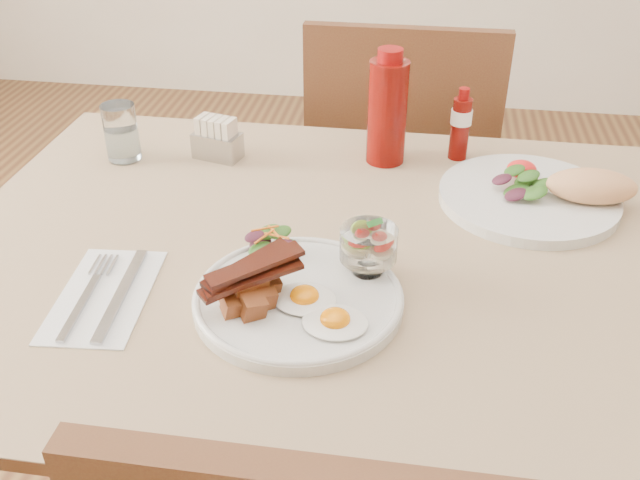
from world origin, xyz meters
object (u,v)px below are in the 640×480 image
table (379,301)px  fruit_cup (368,244)px  second_plate (543,193)px  water_glass (122,136)px  ketchup_bottle (387,110)px  chair_far (399,181)px  main_plate (298,299)px  hot_sauce_bottle (461,125)px  sugar_caddy (217,140)px

table → fruit_cup: size_ratio=16.64×
second_plate → water_glass: water_glass is taller
second_plate → ketchup_bottle: (-0.27, 0.12, 0.08)m
chair_far → main_plate: (-0.10, -0.80, 0.24)m
fruit_cup → ketchup_bottle: 0.38m
table → ketchup_bottle: bearing=93.5°
second_plate → hot_sauce_bottle: 0.21m
table → water_glass: (-0.50, 0.24, 0.13)m
fruit_cup → sugar_caddy: fruit_cup is taller
main_plate → ketchup_bottle: ketchup_bottle is taller
table → main_plate: main_plate is taller
main_plate → fruit_cup: bearing=38.7°
hot_sauce_bottle → sugar_caddy: hot_sauce_bottle is taller
table → chair_far: chair_far is taller
hot_sauce_bottle → water_glass: 0.62m
water_glass → second_plate: bearing=-4.4°
fruit_cup → table: bearing=78.5°
chair_far → sugar_caddy: (-0.33, -0.39, 0.26)m
sugar_caddy → second_plate: bearing=6.0°
water_glass → sugar_caddy: bearing=10.2°
sugar_caddy → table: bearing=-25.5°
ketchup_bottle → water_glass: 0.48m
hot_sauce_bottle → table: bearing=-108.3°
table → water_glass: bearing=153.8°
main_plate → ketchup_bottle: bearing=79.8°
water_glass → fruit_cup: bearing=-33.3°
main_plate → hot_sauce_bottle: hot_sauce_bottle is taller
fruit_cup → water_glass: (-0.48, 0.32, -0.01)m
hot_sauce_bottle → water_glass: (-0.61, -0.10, -0.02)m
hot_sauce_bottle → water_glass: hot_sauce_bottle is taller
ketchup_bottle → hot_sauce_bottle: (0.13, 0.03, -0.03)m
chair_far → sugar_caddy: 0.57m
table → second_plate: size_ratio=4.17×
fruit_cup → water_glass: water_glass is taller
main_plate → sugar_caddy: sugar_caddy is taller
table → water_glass: water_glass is taller
second_plate → hot_sauce_bottle: bearing=131.6°
chair_far → fruit_cup: size_ratio=11.64×
second_plate → hot_sauce_bottle: size_ratio=2.37×
fruit_cup → ketchup_bottle: (-0.00, 0.38, 0.04)m
hot_sauce_bottle → sugar_caddy: (-0.44, -0.07, -0.03)m
ketchup_bottle → sugar_caddy: (-0.31, -0.04, -0.06)m
main_plate → chair_far: bearing=82.9°
main_plate → hot_sauce_bottle: (0.21, 0.48, 0.06)m
main_plate → second_plate: 0.48m
hot_sauce_bottle → water_glass: bearing=-170.9°
table → second_plate: (0.25, 0.19, 0.11)m
fruit_cup → main_plate: bearing=-141.3°
table → fruit_cup: bearing=-101.5°
main_plate → ketchup_bottle: size_ratio=1.34×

